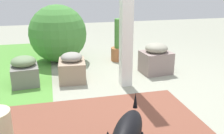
% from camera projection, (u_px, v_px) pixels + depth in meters
% --- Properties ---
extents(ground_plane, '(12.00, 12.00, 0.00)m').
position_uv_depth(ground_plane, '(134.00, 94.00, 3.19)').
color(ground_plane, '#979A86').
extents(stone_planter_nearest, '(0.41, 0.47, 0.47)m').
position_uv_depth(stone_planter_nearest, '(156.00, 59.00, 3.88)').
color(stone_planter_nearest, gray).
rests_on(stone_planter_nearest, ground).
extents(stone_planter_mid, '(0.49, 0.40, 0.41)m').
position_uv_depth(stone_planter_mid, '(72.00, 68.00, 3.60)').
color(stone_planter_mid, tan).
rests_on(stone_planter_mid, ground).
extents(stone_planter_far, '(0.47, 0.40, 0.40)m').
position_uv_depth(stone_planter_far, '(25.00, 71.00, 3.46)').
color(stone_planter_far, gray).
rests_on(stone_planter_far, ground).
extents(round_shrub, '(0.99, 0.99, 0.99)m').
position_uv_depth(round_shrub, '(58.00, 34.00, 4.37)').
color(round_shrub, '#438438').
rests_on(round_shrub, ground).
extents(terracotta_pot_tall, '(0.27, 0.27, 0.74)m').
position_uv_depth(terracotta_pot_tall, '(119.00, 46.00, 4.49)').
color(terracotta_pot_tall, '#A9633B').
rests_on(terracotta_pot_tall, ground).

